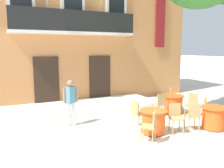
# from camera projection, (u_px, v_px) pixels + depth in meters

# --- Properties ---
(ground_plane) EXTENTS (120.00, 120.00, 0.00)m
(ground_plane) POSITION_uv_depth(u_px,v_px,m) (149.00, 136.00, 7.25)
(ground_plane) COLOR silver
(building_facade) EXTENTS (13.00, 5.09, 7.50)m
(building_facade) POSITION_uv_depth(u_px,v_px,m) (62.00, 28.00, 12.53)
(building_facade) COLOR #CC844C
(building_facade) RESTS_ON ground
(entrance_step_platform) EXTENTS (6.68, 2.37, 0.25)m
(entrance_step_platform) POSITION_uv_depth(u_px,v_px,m) (83.00, 107.00, 10.26)
(entrance_step_platform) COLOR silver
(entrance_step_platform) RESTS_ON ground
(cafe_table_near_tree) EXTENTS (0.86, 0.86, 0.76)m
(cafe_table_near_tree) POSITION_uv_depth(u_px,v_px,m) (153.00, 121.00, 7.41)
(cafe_table_near_tree) COLOR #EA561E
(cafe_table_near_tree) RESTS_ON ground
(cafe_chair_near_tree_0) EXTENTS (0.51, 0.51, 0.91)m
(cafe_chair_near_tree_0) POSITION_uv_depth(u_px,v_px,m) (176.00, 116.00, 7.54)
(cafe_chair_near_tree_0) COLOR tan
(cafe_chair_near_tree_0) RESTS_ON ground
(cafe_chair_near_tree_1) EXTENTS (0.43, 0.43, 0.91)m
(cafe_chair_near_tree_1) POSITION_uv_depth(u_px,v_px,m) (137.00, 112.00, 7.99)
(cafe_chair_near_tree_1) COLOR tan
(cafe_chair_near_tree_1) RESTS_ON ground
(cafe_chair_near_tree_2) EXTENTS (0.57, 0.57, 0.91)m
(cafe_chair_near_tree_2) POSITION_uv_depth(u_px,v_px,m) (151.00, 125.00, 6.67)
(cafe_chair_near_tree_2) COLOR tan
(cafe_chair_near_tree_2) RESTS_ON ground
(cafe_table_middle) EXTENTS (0.86, 0.86, 0.76)m
(cafe_table_middle) POSITION_uv_depth(u_px,v_px,m) (173.00, 104.00, 9.71)
(cafe_table_middle) COLOR #EA561E
(cafe_table_middle) RESTS_ON ground
(cafe_chair_middle_0) EXTENTS (0.40, 0.40, 0.91)m
(cafe_chair_middle_0) POSITION_uv_depth(u_px,v_px,m) (160.00, 103.00, 9.29)
(cafe_chair_middle_0) COLOR tan
(cafe_chair_middle_0) RESTS_ON ground
(cafe_chair_middle_1) EXTENTS (0.53, 0.53, 0.91)m
(cafe_chair_middle_1) POSITION_uv_depth(u_px,v_px,m) (192.00, 103.00, 9.28)
(cafe_chair_middle_1) COLOR tan
(cafe_chair_middle_1) RESTS_ON ground
(cafe_chair_middle_2) EXTENTS (0.57, 0.57, 0.91)m
(cafe_chair_middle_2) POSITION_uv_depth(u_px,v_px,m) (173.00, 97.00, 10.41)
(cafe_chair_middle_2) COLOR tan
(cafe_chair_middle_2) RESTS_ON ground
(cafe_table_front) EXTENTS (0.86, 0.86, 0.76)m
(cafe_table_front) POSITION_uv_depth(u_px,v_px,m) (214.00, 118.00, 7.83)
(cafe_table_front) COLOR #EA561E
(cafe_table_front) RESTS_ON ground
(cafe_chair_front_1) EXTENTS (0.56, 0.56, 0.91)m
(cafe_chair_front_1) POSITION_uv_depth(u_px,v_px,m) (208.00, 108.00, 8.54)
(cafe_chair_front_1) COLOR tan
(cafe_chair_front_1) RESTS_ON ground
(cafe_chair_front_2) EXTENTS (0.51, 0.51, 0.91)m
(cafe_chair_front_2) POSITION_uv_depth(u_px,v_px,m) (193.00, 115.00, 7.65)
(cafe_chair_front_2) COLOR tan
(cafe_chair_front_2) RESTS_ON ground
(pedestrian_near_entrance) EXTENTS (0.53, 0.37, 1.60)m
(pedestrian_near_entrance) POSITION_uv_depth(u_px,v_px,m) (71.00, 100.00, 8.11)
(pedestrian_near_entrance) COLOR silver
(pedestrian_near_entrance) RESTS_ON ground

